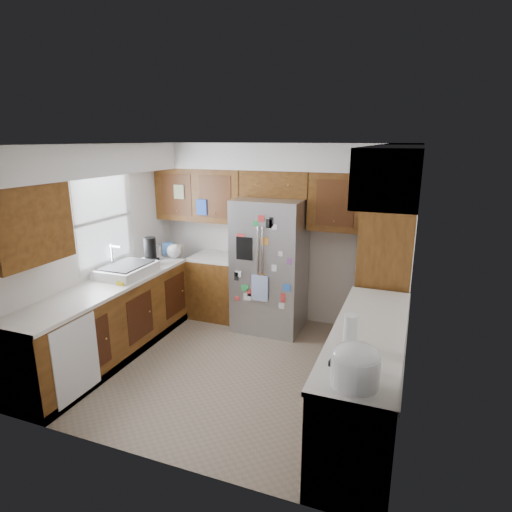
% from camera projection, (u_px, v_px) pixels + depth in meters
% --- Properties ---
extents(floor, '(3.60, 3.60, 0.00)m').
position_uv_depth(floor, '(236.00, 367.00, 4.94)').
color(floor, gray).
rests_on(floor, ground).
extents(room_shell, '(3.64, 3.24, 2.52)m').
position_uv_depth(room_shell, '(238.00, 206.00, 4.82)').
color(room_shell, silver).
rests_on(room_shell, ground).
extents(left_counter_run, '(1.36, 3.20, 0.92)m').
position_uv_depth(left_counter_run, '(136.00, 315.00, 5.32)').
color(left_counter_run, '#47260D').
rests_on(left_counter_run, ground).
extents(right_counter_run, '(0.63, 2.25, 0.92)m').
position_uv_depth(right_counter_run, '(365.00, 381.00, 3.89)').
color(right_counter_run, '#47260D').
rests_on(right_counter_run, ground).
extents(pantry, '(0.60, 0.90, 2.15)m').
position_uv_depth(pantry, '(386.00, 265.00, 5.18)').
color(pantry, '#47260D').
rests_on(pantry, ground).
extents(fridge, '(0.90, 0.79, 1.80)m').
position_uv_depth(fridge, '(270.00, 265.00, 5.79)').
color(fridge, '#98999D').
rests_on(fridge, ground).
extents(bridge_cabinet, '(0.96, 0.34, 0.35)m').
position_uv_depth(bridge_cabinet, '(276.00, 183.00, 5.71)').
color(bridge_cabinet, '#47260D').
rests_on(bridge_cabinet, fridge).
extents(fridge_top_items, '(0.85, 0.30, 0.30)m').
position_uv_depth(fridge_top_items, '(264.00, 160.00, 5.65)').
color(fridge_top_items, '#244298').
rests_on(fridge_top_items, bridge_cabinet).
extents(sink_assembly, '(0.52, 0.72, 0.37)m').
position_uv_depth(sink_assembly, '(126.00, 270.00, 5.28)').
color(sink_assembly, white).
rests_on(sink_assembly, left_counter_run).
extents(left_counter_clutter, '(0.35, 0.78, 0.38)m').
position_uv_depth(left_counter_clutter, '(162.00, 251.00, 5.89)').
color(left_counter_clutter, black).
rests_on(left_counter_clutter, left_counter_run).
extents(rice_cooker, '(0.34, 0.33, 0.29)m').
position_uv_depth(rice_cooker, '(355.00, 364.00, 2.90)').
color(rice_cooker, white).
rests_on(rice_cooker, right_counter_run).
extents(paper_towel, '(0.11, 0.11, 0.25)m').
position_uv_depth(paper_towel, '(350.00, 329.00, 3.50)').
color(paper_towel, white).
rests_on(paper_towel, right_counter_run).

